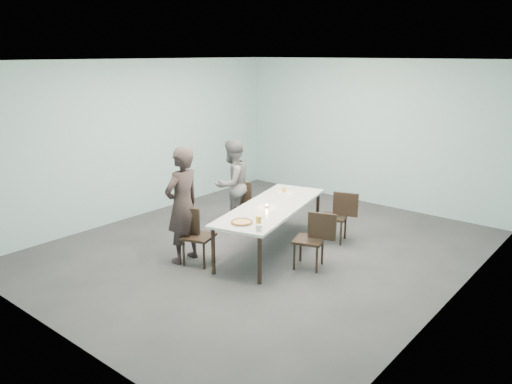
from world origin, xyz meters
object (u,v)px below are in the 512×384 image
Objects in this scene: chair_far_left at (246,202)px; tealight at (267,206)px; chair_near_right at (314,236)px; side_plate at (259,216)px; pizza at (242,222)px; chair_far_right at (339,213)px; chair_near_left at (194,232)px; diner_far at (232,184)px; amber_tumbler at (284,190)px; table at (271,209)px; beer_glass at (259,222)px; diner_near at (183,205)px; water_tumbler at (259,228)px.

chair_far_left is 15.54× the size of tealight.
side_plate is (-0.73, -0.40, 0.25)m from chair_near_right.
chair_far_right is at bearing 77.28° from pizza.
chair_far_left is at bearing -38.53° from chair_near_right.
chair_near_right is at bearing 14.99° from chair_near_left.
chair_near_right is 0.53× the size of diner_far.
chair_near_left is at bearing 22.93° from diner_far.
chair_far_right is 2.04m from pizza.
amber_tumbler is (0.67, 0.23, 0.29)m from chair_far_left.
chair_near_left is (-0.58, -1.16, -0.19)m from table.
side_plate is 2.25× the size of amber_tumbler.
diner_far is (-1.24, 0.44, 0.12)m from table.
chair_near_right is 5.80× the size of beer_glass.
chair_far_right is at bearing 145.00° from diner_near.
chair_near_right is 9.67× the size of water_tumbler.
chair_near_left is 4.83× the size of side_plate.
pizza is 1.89× the size of side_plate.
chair_far_right reaches higher than tealight.
water_tumbler is at bearing -12.76° from chair_near_left.
diner_far reaches higher than pizza.
diner_far reaches higher than chair_near_left.
amber_tumbler is (-0.79, 1.67, -0.03)m from beer_glass.
pizza is (1.45, -1.40, -0.05)m from diner_far.
tealight is at bearing 122.53° from water_tumbler.
diner_far reaches higher than side_plate.
chair_near_left is 10.88× the size of amber_tumbler.
chair_far_right is 2.66m from diner_near.
beer_glass is at bearing -59.85° from chair_far_left.
chair_far_right is 1.33m from tealight.
side_plate is 2.00× the size of water_tumbler.
water_tumbler is at bearing -50.84° from side_plate.
tealight reaches higher than pizza.
chair_far_right is 2.56× the size of pizza.
amber_tumbler is (-0.52, 1.71, 0.02)m from pizza.
chair_far_right is (1.23, 2.17, 0.00)m from chair_near_left.
chair_near_left is at bearing -142.87° from side_plate.
chair_near_left is 1.81m from chair_near_right.
beer_glass is at bearing 39.69° from chair_near_right.
diner_near reaches higher than table.
chair_near_left is at bearing -165.49° from pizza.
table is at bearing 145.22° from diner_near.
chair_far_left is at bearing 85.17° from chair_near_left.
beer_glass is (1.24, 0.30, -0.07)m from diner_near.
chair_near_left reaches higher than tealight.
diner_near is 11.93× the size of beer_glass.
beer_glass reaches higher than chair_far_right.
diner_near is at bearing -102.87° from amber_tumbler.
water_tumbler is at bearing -57.47° from tealight.
chair_far_left is 2.04m from chair_near_right.
water_tumbler is at bearing 94.10° from diner_near.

